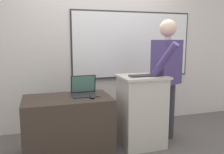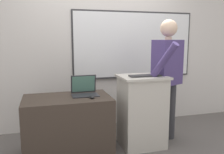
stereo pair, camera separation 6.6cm
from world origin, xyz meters
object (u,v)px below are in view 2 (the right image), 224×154
(lectern_podium, at_px, (142,111))
(person_presenter, at_px, (167,72))
(computer_mouse_by_laptop, at_px, (92,97))
(computer_mouse_by_keyboard, at_px, (162,74))
(side_desk, at_px, (68,126))
(wireless_keyboard, at_px, (145,76))
(laptop, at_px, (84,89))

(lectern_podium, height_order, person_presenter, person_presenter)
(computer_mouse_by_laptop, bearing_deg, computer_mouse_by_keyboard, 3.72)
(person_presenter, height_order, computer_mouse_by_keyboard, person_presenter)
(side_desk, distance_m, person_presenter, 1.50)
(wireless_keyboard, bearing_deg, side_desk, 174.58)
(wireless_keyboard, distance_m, computer_mouse_by_laptop, 0.74)
(lectern_podium, distance_m, laptop, 0.83)
(lectern_podium, height_order, computer_mouse_by_keyboard, computer_mouse_by_keyboard)
(laptop, bearing_deg, side_desk, -159.43)
(laptop, height_order, computer_mouse_by_keyboard, computer_mouse_by_keyboard)
(person_presenter, relative_size, computer_mouse_by_laptop, 16.87)
(lectern_podium, bearing_deg, wireless_keyboard, -84.83)
(lectern_podium, bearing_deg, person_presenter, 6.42)
(side_desk, relative_size, person_presenter, 0.62)
(side_desk, height_order, person_presenter, person_presenter)
(side_desk, xyz_separation_m, computer_mouse_by_keyboard, (1.23, -0.07, 0.61))
(side_desk, bearing_deg, laptop, 20.57)
(computer_mouse_by_laptop, distance_m, computer_mouse_by_keyboard, 0.98)
(lectern_podium, bearing_deg, computer_mouse_by_keyboard, -10.34)
(wireless_keyboard, height_order, computer_mouse_by_laptop, wireless_keyboard)
(side_desk, relative_size, laptop, 3.19)
(lectern_podium, distance_m, side_desk, 0.98)
(side_desk, height_order, computer_mouse_by_keyboard, computer_mouse_by_keyboard)
(laptop, distance_m, computer_mouse_by_laptop, 0.24)
(lectern_podium, bearing_deg, laptop, 171.41)
(side_desk, bearing_deg, computer_mouse_by_keyboard, -3.48)
(person_presenter, bearing_deg, computer_mouse_by_keyboard, -170.94)
(side_desk, distance_m, laptop, 0.50)
(person_presenter, xyz_separation_m, wireless_keyboard, (-0.38, -0.11, -0.02))
(lectern_podium, relative_size, laptop, 2.91)
(computer_mouse_by_laptop, height_order, computer_mouse_by_keyboard, computer_mouse_by_keyboard)
(computer_mouse_by_keyboard, bearing_deg, laptop, 170.97)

